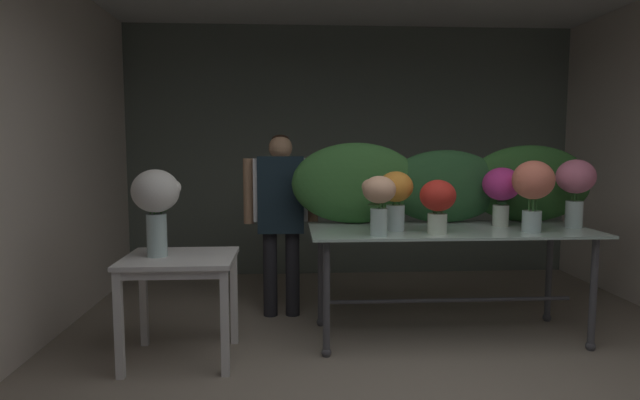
# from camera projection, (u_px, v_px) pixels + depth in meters

# --- Properties ---
(ground_plane) EXTENTS (8.23, 8.23, 0.00)m
(ground_plane) POSITION_uv_depth(u_px,v_px,m) (376.00, 326.00, 4.24)
(ground_plane) COLOR gray
(wall_back) EXTENTS (5.12, 0.12, 2.79)m
(wall_back) POSITION_uv_depth(u_px,v_px,m) (350.00, 152.00, 5.96)
(wall_back) COLOR slate
(wall_back) RESTS_ON ground
(wall_left) EXTENTS (0.12, 3.86, 2.79)m
(wall_left) POSITION_uv_depth(u_px,v_px,m) (44.00, 155.00, 3.95)
(wall_left) COLOR beige
(wall_left) RESTS_ON ground
(display_table_glass) EXTENTS (2.10, 0.83, 0.85)m
(display_table_glass) POSITION_uv_depth(u_px,v_px,m) (449.00, 245.00, 3.92)
(display_table_glass) COLOR silver
(display_table_glass) RESTS_ON ground
(side_table_white) EXTENTS (0.74, 0.64, 0.72)m
(side_table_white) POSITION_uv_depth(u_px,v_px,m) (180.00, 270.00, 3.51)
(side_table_white) COLOR white
(side_table_white) RESTS_ON ground
(florist) EXTENTS (0.63, 0.24, 1.56)m
(florist) POSITION_uv_depth(u_px,v_px,m) (281.00, 205.00, 4.41)
(florist) COLOR #232328
(florist) RESTS_ON ground
(foliage_backdrop) EXTENTS (2.44, 0.29, 0.64)m
(foliage_backdrop) POSITION_uv_depth(u_px,v_px,m) (438.00, 184.00, 4.17)
(foliage_backdrop) COLOR #387033
(foliage_backdrop) RESTS_ON display_table_glass
(vase_scarlet_anemones) EXTENTS (0.25, 0.25, 0.38)m
(vase_scarlet_anemones) POSITION_uv_depth(u_px,v_px,m) (438.00, 201.00, 3.65)
(vase_scarlet_anemones) COLOR silver
(vase_scarlet_anemones) RESTS_ON display_table_glass
(vase_sunset_snapdragons) EXTENTS (0.25, 0.25, 0.43)m
(vase_sunset_snapdragons) POSITION_uv_depth(u_px,v_px,m) (395.00, 195.00, 3.78)
(vase_sunset_snapdragons) COLOR silver
(vase_sunset_snapdragons) RESTS_ON display_table_glass
(vase_coral_roses) EXTENTS (0.29, 0.29, 0.51)m
(vase_coral_roses) POSITION_uv_depth(u_px,v_px,m) (533.00, 186.00, 3.71)
(vase_coral_roses) COLOR silver
(vase_coral_roses) RESTS_ON display_table_glass
(vase_magenta_tulips) EXTENTS (0.30, 0.29, 0.45)m
(vase_magenta_tulips) POSITION_uv_depth(u_px,v_px,m) (502.00, 189.00, 3.99)
(vase_magenta_tulips) COLOR silver
(vase_magenta_tulips) RESTS_ON display_table_glass
(vase_peach_lilies) EXTENTS (0.23, 0.23, 0.41)m
(vase_peach_lilies) POSITION_uv_depth(u_px,v_px,m) (379.00, 198.00, 3.56)
(vase_peach_lilies) COLOR silver
(vase_peach_lilies) RESTS_ON display_table_glass
(vase_rosy_ranunculus) EXTENTS (0.28, 0.28, 0.52)m
(vase_rosy_ranunculus) POSITION_uv_depth(u_px,v_px,m) (576.00, 183.00, 3.92)
(vase_rosy_ranunculus) COLOR silver
(vase_rosy_ranunculus) RESTS_ON display_table_glass
(vase_white_roses_tall) EXTENTS (0.32, 0.31, 0.58)m
(vase_white_roses_tall) POSITION_uv_depth(u_px,v_px,m) (156.00, 200.00, 3.46)
(vase_white_roses_tall) COLOR silver
(vase_white_roses_tall) RESTS_ON side_table_white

